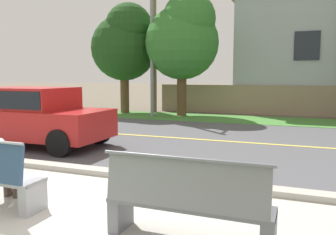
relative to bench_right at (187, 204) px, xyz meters
The scene contains 12 objects.
ground_plane 7.81m from the bench_right, 101.27° to the left, with size 140.00×140.00×0.00m, color #665B4C.
sidewalk_pavement 1.59m from the bench_right, behind, with size 44.00×3.60×0.01m, color #B7B2A8.
curb_edge 2.54m from the bench_right, 127.39° to the left, with size 44.00×0.30×0.11m, color #ADA89E.
street_asphalt 6.34m from the bench_right, 103.92° to the left, with size 52.00×8.00×0.01m, color #515156.
road_centre_line 6.34m from the bench_right, 103.92° to the left, with size 48.00×0.14×0.01m, color #E0CC4C.
far_verge_grass 11.44m from the bench_right, 97.65° to the left, with size 48.00×2.80×0.02m, color #478438.
bench_right is the anchor object (origin of this frame).
car_red_near 6.75m from the bench_right, 146.24° to the left, with size 4.30×1.86×1.54m.
streetlamp 12.86m from the bench_right, 115.13° to the left, with size 0.24×2.10×7.53m.
shade_tree_far_left 14.20m from the bench_right, 120.68° to the left, with size 3.21×3.21×5.30m.
shade_tree_left 12.77m from the bench_right, 108.84° to the left, with size 3.34×3.34×5.51m.
garden_wall 13.78m from the bench_right, 87.18° to the left, with size 13.00×0.36×1.40m, color gray.
Camera 1 is at (2.65, -3.13, 1.84)m, focal length 37.37 mm.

